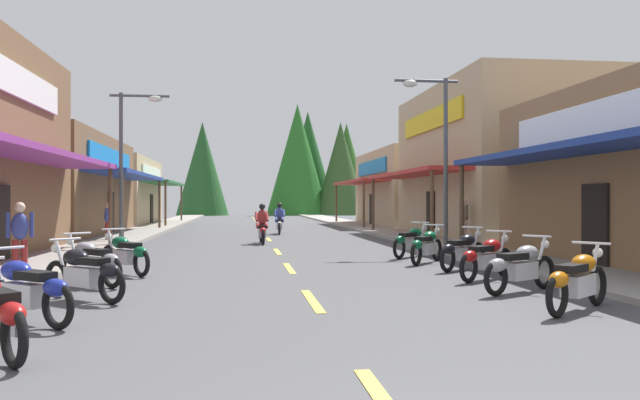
# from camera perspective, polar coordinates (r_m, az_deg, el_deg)

# --- Properties ---
(ground) EXTENTS (10.21, 83.50, 0.10)m
(ground) POSITION_cam_1_polar(r_m,az_deg,el_deg) (29.74, -4.93, -3.38)
(ground) COLOR #4C4C4F
(sidewalk_left) EXTENTS (2.34, 83.50, 0.12)m
(sidewalk_left) POSITION_cam_1_polar(r_m,az_deg,el_deg) (30.15, -16.95, -3.13)
(sidewalk_left) COLOR gray
(sidewalk_left) RESTS_ON ground
(sidewalk_right) EXTENTS (2.34, 83.50, 0.12)m
(sidewalk_right) POSITION_cam_1_polar(r_m,az_deg,el_deg) (30.64, 6.89, -3.08)
(sidewalk_right) COLOR #9E9991
(sidewalk_right) RESTS_ON ground
(centerline_dashes) EXTENTS (0.16, 61.32, 0.01)m
(centerline_dashes) POSITION_cam_1_polar(r_m,az_deg,el_deg) (33.65, -5.20, -2.90)
(centerline_dashes) COLOR #E0C64C
(centerline_dashes) RESTS_ON ground
(storefront_left_middle) EXTENTS (8.93, 13.11, 4.77)m
(storefront_left_middle) POSITION_cam_1_polar(r_m,az_deg,el_deg) (32.66, -24.65, 1.20)
(storefront_left_middle) COLOR brown
(storefront_left_middle) RESTS_ON ground
(storefront_left_far) EXTENTS (8.18, 12.11, 4.59)m
(storefront_left_far) POSITION_cam_1_polar(r_m,az_deg,el_deg) (45.97, -19.03, 0.74)
(storefront_left_far) COLOR tan
(storefront_left_far) RESTS_ON ground
(storefront_right_middle) EXTENTS (9.14, 11.96, 6.86)m
(storefront_right_middle) POSITION_cam_1_polar(r_m,az_deg,el_deg) (30.29, 16.72, 3.27)
(storefront_right_middle) COLOR tan
(storefront_right_middle) RESTS_ON ground
(storefront_right_far) EXTENTS (9.62, 11.99, 4.94)m
(storefront_right_far) POSITION_cam_1_polar(r_m,az_deg,el_deg) (42.49, 9.88, 1.03)
(storefront_right_far) COLOR tan
(storefront_right_far) RESTS_ON ground
(streetlamp_left) EXTENTS (2.12, 0.30, 5.60)m
(streetlamp_left) POSITION_cam_1_polar(r_m,az_deg,el_deg) (23.79, -16.86, 4.82)
(streetlamp_left) COLOR #474C51
(streetlamp_left) RESTS_ON ground
(streetlamp_right) EXTENTS (2.12, 0.30, 5.71)m
(streetlamp_right) POSITION_cam_1_polar(r_m,az_deg,el_deg) (20.97, 10.50, 5.65)
(streetlamp_right) COLOR #474C51
(streetlamp_right) RESTS_ON ground
(motorcycle_parked_right_0) EXTENTS (1.74, 1.41, 1.04)m
(motorcycle_parked_right_0) POSITION_cam_1_polar(r_m,az_deg,el_deg) (10.36, 22.42, -6.72)
(motorcycle_parked_right_0) COLOR black
(motorcycle_parked_right_0) RESTS_ON ground
(motorcycle_parked_right_1) EXTENTS (1.89, 1.18, 1.04)m
(motorcycle_parked_right_1) POSITION_cam_1_polar(r_m,az_deg,el_deg) (12.10, 17.78, -5.75)
(motorcycle_parked_right_1) COLOR black
(motorcycle_parked_right_1) RESTS_ON ground
(motorcycle_parked_right_2) EXTENTS (1.74, 1.41, 1.04)m
(motorcycle_parked_right_2) POSITION_cam_1_polar(r_m,az_deg,el_deg) (13.79, 14.94, -5.05)
(motorcycle_parked_right_2) COLOR black
(motorcycle_parked_right_2) RESTS_ON ground
(motorcycle_parked_right_3) EXTENTS (1.68, 1.48, 1.04)m
(motorcycle_parked_right_3) POSITION_cam_1_polar(r_m,az_deg,el_deg) (15.62, 12.88, -4.46)
(motorcycle_parked_right_3) COLOR black
(motorcycle_parked_right_3) RESTS_ON ground
(motorcycle_parked_right_4) EXTENTS (1.40, 1.75, 1.04)m
(motorcycle_parked_right_4) POSITION_cam_1_polar(r_m,az_deg,el_deg) (17.01, 9.69, -4.09)
(motorcycle_parked_right_4) COLOR black
(motorcycle_parked_right_4) RESTS_ON ground
(motorcycle_parked_right_5) EXTENTS (1.58, 1.59, 1.04)m
(motorcycle_parked_right_5) POSITION_cam_1_polar(r_m,az_deg,el_deg) (18.81, 8.35, -3.70)
(motorcycle_parked_right_5) COLOR black
(motorcycle_parked_right_5) RESTS_ON ground
(motorcycle_parked_left_1) EXTENTS (1.70, 1.46, 1.04)m
(motorcycle_parked_left_1) POSITION_cam_1_polar(r_m,az_deg,el_deg) (9.54, -25.24, -7.30)
(motorcycle_parked_left_1) COLOR black
(motorcycle_parked_left_1) RESTS_ON ground
(motorcycle_parked_left_2) EXTENTS (1.68, 1.48, 1.04)m
(motorcycle_parked_left_2) POSITION_cam_1_polar(r_m,az_deg,el_deg) (11.36, -20.70, -6.13)
(motorcycle_parked_left_2) COLOR black
(motorcycle_parked_left_2) RESTS_ON ground
(motorcycle_parked_left_3) EXTENTS (1.56, 1.61, 1.04)m
(motorcycle_parked_left_3) POSITION_cam_1_polar(r_m,az_deg,el_deg) (13.30, -20.12, -5.23)
(motorcycle_parked_left_3) COLOR black
(motorcycle_parked_left_3) RESTS_ON ground
(motorcycle_parked_left_4) EXTENTS (1.41, 1.74, 1.04)m
(motorcycle_parked_left_4) POSITION_cam_1_polar(r_m,az_deg,el_deg) (15.02, -17.34, -4.63)
(motorcycle_parked_left_4) COLOR black
(motorcycle_parked_left_4) RESTS_ON ground
(rider_cruising_lead) EXTENTS (0.60, 2.14, 1.57)m
(rider_cruising_lead) POSITION_cam_1_polar(r_m,az_deg,el_deg) (24.42, -5.30, -2.46)
(rider_cruising_lead) COLOR black
(rider_cruising_lead) RESTS_ON ground
(rider_cruising_trailing) EXTENTS (0.60, 2.14, 1.57)m
(rider_cruising_trailing) POSITION_cam_1_polar(r_m,az_deg,el_deg) (31.30, -3.71, -1.92)
(rider_cruising_trailing) COLOR black
(rider_cruising_trailing) RESTS_ON ground
(pedestrian_by_shop) EXTENTS (0.27, 0.57, 1.59)m
(pedestrian_by_shop) POSITION_cam_1_polar(r_m,az_deg,el_deg) (26.50, -18.80, -1.70)
(pedestrian_by_shop) COLOR maroon
(pedestrian_by_shop) RESTS_ON ground
(pedestrian_browsing) EXTENTS (0.46, 0.43, 1.77)m
(pedestrian_browsing) POSITION_cam_1_polar(r_m,az_deg,el_deg) (24.01, 12.97, -1.61)
(pedestrian_browsing) COLOR #B2A599
(pedestrian_browsing) RESTS_ON ground
(pedestrian_waiting) EXTENTS (0.51, 0.40, 1.66)m
(pedestrian_waiting) POSITION_cam_1_polar(r_m,az_deg,el_deg) (15.19, -25.69, -2.81)
(pedestrian_waiting) COLOR maroon
(pedestrian_waiting) RESTS_ON ground
(treeline_backdrop) EXTENTS (22.42, 10.08, 12.80)m
(treeline_backdrop) POSITION_cam_1_polar(r_m,az_deg,el_deg) (72.60, -1.77, 3.24)
(treeline_backdrop) COLOR #266823
(treeline_backdrop) RESTS_ON ground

